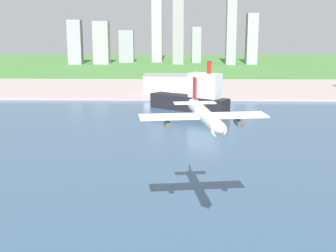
{
  "coord_description": "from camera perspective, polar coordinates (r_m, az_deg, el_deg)",
  "views": [
    {
      "loc": [
        -11.66,
        34.6,
        64.4
      ],
      "look_at": [
        -16.4,
        224.9,
        21.66
      ],
      "focal_mm": 48.35,
      "sensor_mm": 36.0,
      "label": 1
    }
  ],
  "objects": [
    {
      "name": "ground_plane",
      "position": [
        273.35,
        3.83,
        -1.0
      ],
      "size": [
        2400.0,
        2400.0,
        0.0
      ],
      "primitive_type": "plane",
      "color": "#487F3B"
    },
    {
      "name": "water_bay",
      "position": [
        215.55,
        4.48,
        -4.75
      ],
      "size": [
        840.0,
        360.0,
        0.15
      ],
      "primitive_type": "cube",
      "color": "#385675",
      "rests_on": "ground"
    },
    {
      "name": "cargo_ship",
      "position": [
        342.06,
        3.29,
        3.61
      ],
      "size": [
        60.5,
        47.3,
        38.61
      ],
      "color": "black",
      "rests_on": "water_bay"
    },
    {
      "name": "industrial_pier",
      "position": [
        459.9,
        2.88,
        4.75
      ],
      "size": [
        840.0,
        140.0,
        2.5
      ],
      "primitive_type": "cube",
      "color": "#AB9B99",
      "rests_on": "ground"
    },
    {
      "name": "distant_skyline",
      "position": [
        777.4,
        -0.56,
        11.38
      ],
      "size": [
        312.6,
        74.88,
        136.4
      ],
      "color": "#9B99A7",
      "rests_on": "ground"
    },
    {
      "name": "warehouse_main",
      "position": [
        436.05,
        1.29,
        5.51
      ],
      "size": [
        65.99,
        30.63,
        15.28
      ],
      "color": "white",
      "rests_on": "industrial_pier"
    },
    {
      "name": "airplane_landing",
      "position": [
        133.24,
        4.65,
        1.29
      ],
      "size": [
        39.13,
        42.49,
        13.16
      ],
      "color": "white"
    }
  ]
}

